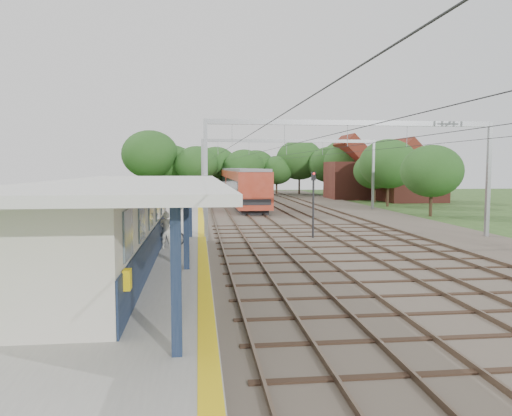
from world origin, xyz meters
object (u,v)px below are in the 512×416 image
bicycle (167,234)px  signal_post (313,198)px  train (238,184)px  person (166,230)px

bicycle → signal_post: signal_post is taller
signal_post → train: bearing=106.8°
bicycle → train: (6.50, 36.18, 1.34)m
train → signal_post: 32.65m
person → train: train is taller
train → signal_post: train is taller
bicycle → person: bearing=-161.1°
person → bicycle: person is taller
person → bicycle: (-0.01, 1.05, -0.35)m
person → train: bearing=-98.9°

